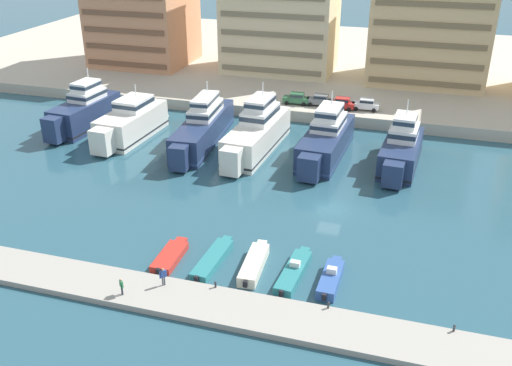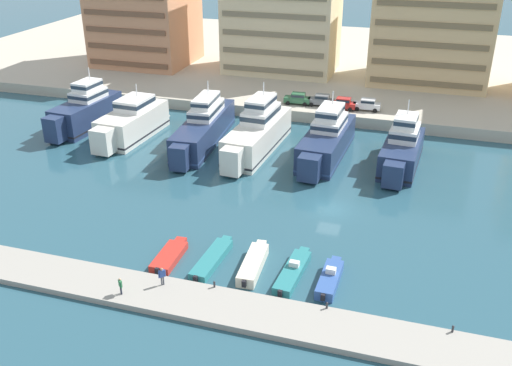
{
  "view_description": "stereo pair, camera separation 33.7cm",
  "coord_description": "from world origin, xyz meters",
  "px_view_note": "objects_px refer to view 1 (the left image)",
  "views": [
    {
      "loc": [
        8.04,
        -55.18,
        30.08
      ],
      "look_at": [
        -8.2,
        -1.02,
        2.5
      ],
      "focal_mm": 40.0,
      "sensor_mm": 36.0,
      "label": 1
    },
    {
      "loc": [
        8.36,
        -55.08,
        30.08
      ],
      "look_at": [
        -8.2,
        -1.02,
        2.5
      ],
      "focal_mm": 40.0,
      "sensor_mm": 36.0,
      "label": 2
    }
  ],
  "objects_px": {
    "yacht_navy_mid_left": "(203,127)",
    "motorboat_red_far_left": "(170,256)",
    "yacht_ivory_center_left": "(257,132)",
    "motorboat_cream_mid_left": "(254,264)",
    "car_green_far_left": "(296,98)",
    "yacht_navy_center": "(326,139)",
    "yacht_navy_center_right": "(401,149)",
    "motorboat_teal_center_left": "(294,271)",
    "motorboat_teal_left": "(213,259)",
    "yacht_ivory_left": "(130,122)",
    "car_red_mid_left": "(342,103)",
    "car_grey_left": "(320,100)",
    "motorboat_blue_center": "(331,278)",
    "car_white_center_left": "(366,104)",
    "pedestrian_far_side": "(121,285)",
    "yacht_navy_far_left": "(84,112)",
    "pedestrian_mid_deck": "(163,275)"
  },
  "relations": [
    {
      "from": "yacht_navy_mid_left",
      "to": "motorboat_red_far_left",
      "type": "height_order",
      "value": "yacht_navy_mid_left"
    },
    {
      "from": "yacht_navy_far_left",
      "to": "motorboat_cream_mid_left",
      "type": "distance_m",
      "value": 44.75
    },
    {
      "from": "yacht_navy_far_left",
      "to": "motorboat_red_far_left",
      "type": "xyz_separation_m",
      "value": [
        26.83,
        -28.8,
        -2.24
      ]
    },
    {
      "from": "yacht_navy_far_left",
      "to": "pedestrian_far_side",
      "type": "xyz_separation_m",
      "value": [
        25.51,
        -35.58,
        -1.1
      ]
    },
    {
      "from": "motorboat_teal_left",
      "to": "motorboat_cream_mid_left",
      "type": "height_order",
      "value": "motorboat_cream_mid_left"
    },
    {
      "from": "yacht_navy_mid_left",
      "to": "car_red_mid_left",
      "type": "height_order",
      "value": "yacht_navy_mid_left"
    },
    {
      "from": "yacht_ivory_center_left",
      "to": "car_green_far_left",
      "type": "relative_size",
      "value": 4.61
    },
    {
      "from": "car_grey_left",
      "to": "motorboat_teal_left",
      "type": "bearing_deg",
      "value": -92.2
    },
    {
      "from": "motorboat_blue_center",
      "to": "motorboat_red_far_left",
      "type": "bearing_deg",
      "value": -177.68
    },
    {
      "from": "pedestrian_mid_deck",
      "to": "car_grey_left",
      "type": "bearing_deg",
      "value": 85.07
    },
    {
      "from": "yacht_ivory_left",
      "to": "car_green_far_left",
      "type": "relative_size",
      "value": 3.81
    },
    {
      "from": "yacht_navy_mid_left",
      "to": "car_green_far_left",
      "type": "height_order",
      "value": "yacht_navy_mid_left"
    },
    {
      "from": "motorboat_blue_center",
      "to": "car_red_mid_left",
      "type": "xyz_separation_m",
      "value": [
        -5.98,
        43.0,
        2.21
      ]
    },
    {
      "from": "motorboat_red_far_left",
      "to": "pedestrian_far_side",
      "type": "bearing_deg",
      "value": -100.99
    },
    {
      "from": "car_white_center_left",
      "to": "pedestrian_far_side",
      "type": "bearing_deg",
      "value": -105.53
    },
    {
      "from": "motorboat_teal_center_left",
      "to": "yacht_ivory_center_left",
      "type": "bearing_deg",
      "value": 113.13
    },
    {
      "from": "motorboat_cream_mid_left",
      "to": "motorboat_teal_center_left",
      "type": "distance_m",
      "value": 3.74
    },
    {
      "from": "motorboat_cream_mid_left",
      "to": "motorboat_teal_center_left",
      "type": "height_order",
      "value": "motorboat_teal_center_left"
    },
    {
      "from": "yacht_navy_mid_left",
      "to": "motorboat_teal_center_left",
      "type": "height_order",
      "value": "yacht_navy_mid_left"
    },
    {
      "from": "yacht_ivory_center_left",
      "to": "motorboat_teal_left",
      "type": "xyz_separation_m",
      "value": [
        3.87,
        -27.32,
        -2.23
      ]
    },
    {
      "from": "motorboat_teal_left",
      "to": "yacht_navy_center_right",
      "type": "bearing_deg",
      "value": 61.16
    },
    {
      "from": "pedestrian_far_side",
      "to": "yacht_navy_center",
      "type": "bearing_deg",
      "value": 73.11
    },
    {
      "from": "yacht_navy_center_right",
      "to": "motorboat_blue_center",
      "type": "bearing_deg",
      "value": -98.33
    },
    {
      "from": "yacht_ivory_left",
      "to": "yacht_navy_center",
      "type": "height_order",
      "value": "yacht_navy_center"
    },
    {
      "from": "motorboat_blue_center",
      "to": "pedestrian_far_side",
      "type": "xyz_separation_m",
      "value": [
        -16.46,
        -7.39,
        0.99
      ]
    },
    {
      "from": "yacht_navy_center",
      "to": "yacht_navy_center_right",
      "type": "relative_size",
      "value": 1.21
    },
    {
      "from": "yacht_ivory_left",
      "to": "yacht_ivory_center_left",
      "type": "relative_size",
      "value": 0.83
    },
    {
      "from": "motorboat_red_far_left",
      "to": "car_green_far_left",
      "type": "xyz_separation_m",
      "value": [
        1.92,
        43.98,
        2.35
      ]
    },
    {
      "from": "yacht_ivory_left",
      "to": "yacht_navy_center",
      "type": "distance_m",
      "value": 27.92
    },
    {
      "from": "yacht_ivory_left",
      "to": "car_red_mid_left",
      "type": "relative_size",
      "value": 3.84
    },
    {
      "from": "yacht_ivory_center_left",
      "to": "pedestrian_mid_deck",
      "type": "bearing_deg",
      "value": -87.66
    },
    {
      "from": "yacht_ivory_center_left",
      "to": "motorboat_cream_mid_left",
      "type": "xyz_separation_m",
      "value": [
        7.86,
        -27.2,
        -2.09
      ]
    },
    {
      "from": "motorboat_blue_center",
      "to": "car_red_mid_left",
      "type": "distance_m",
      "value": 43.47
    },
    {
      "from": "yacht_navy_mid_left",
      "to": "motorboat_blue_center",
      "type": "xyz_separation_m",
      "value": [
        22.92,
        -27.7,
        -1.88
      ]
    },
    {
      "from": "pedestrian_mid_deck",
      "to": "yacht_navy_center",
      "type": "bearing_deg",
      "value": 76.52
    },
    {
      "from": "yacht_ivory_left",
      "to": "yacht_navy_mid_left",
      "type": "height_order",
      "value": "yacht_navy_mid_left"
    },
    {
      "from": "motorboat_red_far_left",
      "to": "motorboat_teal_left",
      "type": "distance_m",
      "value": 4.07
    },
    {
      "from": "car_grey_left",
      "to": "motorboat_blue_center",
      "type": "bearing_deg",
      "value": -77.77
    },
    {
      "from": "yacht_ivory_center_left",
      "to": "yacht_navy_center_right",
      "type": "distance_m",
      "value": 19.05
    },
    {
      "from": "yacht_navy_center_right",
      "to": "car_grey_left",
      "type": "relative_size",
      "value": 3.68
    },
    {
      "from": "car_red_mid_left",
      "to": "pedestrian_far_side",
      "type": "relative_size",
      "value": 2.6
    },
    {
      "from": "yacht_navy_center_right",
      "to": "car_grey_left",
      "type": "xyz_separation_m",
      "value": [
        -13.5,
        15.99,
        0.37
      ]
    },
    {
      "from": "yacht_ivory_left",
      "to": "motorboat_red_far_left",
      "type": "height_order",
      "value": "yacht_ivory_left"
    },
    {
      "from": "motorboat_teal_left",
      "to": "car_red_mid_left",
      "type": "xyz_separation_m",
      "value": [
        5.15,
        42.94,
        2.33
      ]
    },
    {
      "from": "motorboat_red_far_left",
      "to": "car_grey_left",
      "type": "height_order",
      "value": "car_grey_left"
    },
    {
      "from": "motorboat_red_far_left",
      "to": "car_white_center_left",
      "type": "relative_size",
      "value": 1.47
    },
    {
      "from": "car_green_far_left",
      "to": "yacht_navy_mid_left",
      "type": "bearing_deg",
      "value": -121.74
    },
    {
      "from": "yacht_ivory_left",
      "to": "motorboat_teal_center_left",
      "type": "distance_m",
      "value": 40.16
    },
    {
      "from": "pedestrian_mid_deck",
      "to": "yacht_ivory_left",
      "type": "bearing_deg",
      "value": 122.0
    },
    {
      "from": "yacht_navy_far_left",
      "to": "pedestrian_mid_deck",
      "type": "distance_m",
      "value": 43.78
    }
  ]
}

